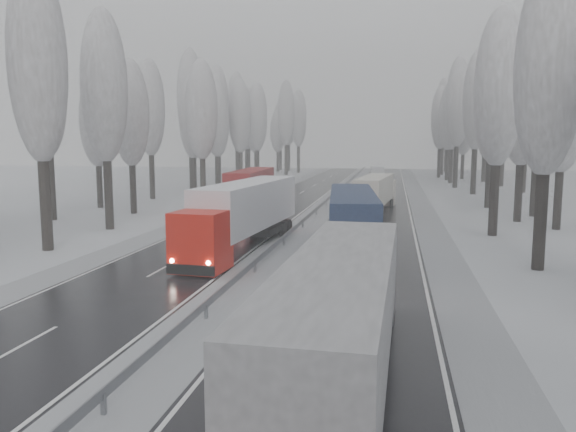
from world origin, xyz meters
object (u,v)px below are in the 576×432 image
(truck_cream_box, at_px, (376,192))
(truck_red_white, at_px, (243,211))
(box_truck_distant, at_px, (377,173))
(truck_red_red, at_px, (249,188))
(truck_blue_box, at_px, (352,218))
(truck_grey_tarp, at_px, (345,309))

(truck_cream_box, distance_m, truck_red_white, 21.64)
(truck_red_white, bearing_deg, truck_cream_box, 73.42)
(box_truck_distant, xyz_separation_m, truck_red_white, (-6.56, -66.00, 1.14))
(truck_red_red, bearing_deg, truck_blue_box, -62.53)
(truck_cream_box, bearing_deg, truck_blue_box, -86.26)
(truck_blue_box, xyz_separation_m, truck_red_red, (-11.64, 19.88, 0.05))
(truck_red_red, bearing_deg, truck_red_white, -79.22)
(truck_blue_box, relative_size, truck_red_white, 0.94)
(truck_blue_box, bearing_deg, box_truck_distant, 84.72)
(truck_grey_tarp, distance_m, truck_red_white, 21.21)
(truck_cream_box, height_order, box_truck_distant, truck_cream_box)
(truck_red_white, bearing_deg, truck_red_red, 108.24)
(truck_grey_tarp, xyz_separation_m, truck_cream_box, (-0.39, 39.73, -0.22))
(truck_blue_box, distance_m, box_truck_distant, 66.82)
(truck_blue_box, xyz_separation_m, truck_cream_box, (0.80, 20.98, -0.21))
(box_truck_distant, bearing_deg, truck_grey_tarp, -92.42)
(box_truck_distant, height_order, truck_red_white, truck_red_white)
(truck_grey_tarp, bearing_deg, truck_red_white, 114.12)
(truck_grey_tarp, bearing_deg, truck_red_red, 109.75)
(truck_cream_box, height_order, truck_red_white, truck_red_white)
(truck_grey_tarp, relative_size, box_truck_distant, 2.14)
(truck_cream_box, relative_size, truck_red_white, 0.85)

